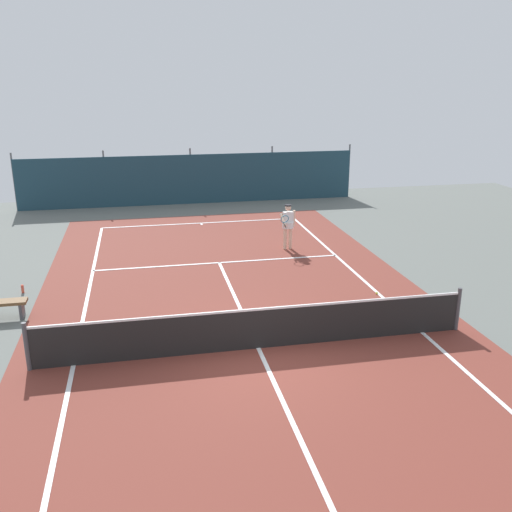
{
  "coord_description": "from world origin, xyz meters",
  "views": [
    {
      "loc": [
        -2.45,
        -11.61,
        6.02
      ],
      "look_at": [
        0.8,
        4.14,
        0.9
      ],
      "focal_mm": 39.85,
      "sensor_mm": 36.0,
      "label": 1
    }
  ],
  "objects_px": {
    "tennis_player": "(288,223)",
    "parked_car": "(136,177)",
    "water_bottle": "(23,289)",
    "tennis_net": "(258,328)",
    "tennis_ball_near_player": "(377,293)"
  },
  "relations": [
    {
      "from": "tennis_player",
      "to": "parked_car",
      "type": "bearing_deg",
      "value": -71.72
    },
    {
      "from": "parked_car",
      "to": "water_bottle",
      "type": "bearing_deg",
      "value": 77.57
    },
    {
      "from": "tennis_net",
      "to": "tennis_player",
      "type": "height_order",
      "value": "tennis_player"
    },
    {
      "from": "tennis_ball_near_player",
      "to": "parked_car",
      "type": "bearing_deg",
      "value": 111.83
    },
    {
      "from": "tennis_player",
      "to": "tennis_ball_near_player",
      "type": "bearing_deg",
      "value": 100.05
    },
    {
      "from": "water_bottle",
      "to": "tennis_ball_near_player",
      "type": "bearing_deg",
      "value": -12.27
    },
    {
      "from": "tennis_ball_near_player",
      "to": "water_bottle",
      "type": "relative_size",
      "value": 0.28
    },
    {
      "from": "tennis_player",
      "to": "parked_car",
      "type": "height_order",
      "value": "parked_car"
    },
    {
      "from": "parked_car",
      "to": "tennis_player",
      "type": "bearing_deg",
      "value": 114.68
    },
    {
      "from": "tennis_net",
      "to": "tennis_ball_near_player",
      "type": "height_order",
      "value": "tennis_net"
    },
    {
      "from": "tennis_net",
      "to": "tennis_player",
      "type": "bearing_deg",
      "value": 70.47
    },
    {
      "from": "tennis_player",
      "to": "tennis_ball_near_player",
      "type": "height_order",
      "value": "tennis_player"
    },
    {
      "from": "tennis_ball_near_player",
      "to": "parked_car",
      "type": "xyz_separation_m",
      "value": [
        -6.69,
        16.69,
        0.81
      ]
    },
    {
      "from": "tennis_net",
      "to": "tennis_ball_near_player",
      "type": "distance_m",
      "value": 4.86
    },
    {
      "from": "tennis_net",
      "to": "parked_car",
      "type": "height_order",
      "value": "parked_car"
    }
  ]
}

